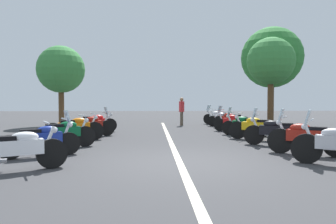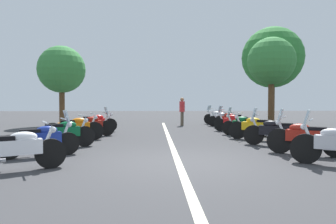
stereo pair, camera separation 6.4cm
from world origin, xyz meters
The scene contains 23 objects.
ground_plane centered at (0.00, 0.00, 0.00)m, with size 80.00×80.00×0.00m, color #38383A.
lane_centre_stripe centered at (3.98, 0.00, 0.00)m, with size 18.67×0.16×0.01m, color beige.
motorcycle_left_row_0 centered at (-0.79, 3.35, 0.45)m, with size 1.09×1.85×0.99m.
motorcycle_left_row_1 centered at (0.88, 3.46, 0.46)m, with size 1.06×1.83×1.19m.
motorcycle_left_row_2 centered at (2.34, 3.35, 0.46)m, with size 1.11×1.85×1.00m.
motorcycle_left_row_3 centered at (4.10, 3.45, 0.47)m, with size 0.94×2.04×1.02m.
motorcycle_left_row_4 centered at (5.45, 3.23, 0.47)m, with size 0.98×2.07×1.21m.
motorcycle_left_row_5 centered at (7.08, 3.32, 0.46)m, with size 0.99×2.03×1.00m.
motorcycle_right_row_1 centered at (0.82, -3.43, 0.48)m, with size 1.21×1.80×1.23m.
motorcycle_right_row_2 centered at (2.49, -3.31, 0.47)m, with size 1.14×1.92×1.21m.
motorcycle_right_row_3 centered at (3.99, -3.22, 0.47)m, with size 1.31×1.93×1.02m.
motorcycle_right_row_4 centered at (5.49, -3.22, 0.46)m, with size 1.09×1.88×1.19m.
motorcycle_right_row_5 centered at (7.11, -3.23, 0.45)m, with size 1.16×1.91×0.98m.
motorcycle_right_row_6 centered at (8.68, -3.44, 0.47)m, with size 1.35×1.70×1.22m.
motorcycle_right_row_7 centered at (10.12, -3.40, 0.44)m, with size 1.04×1.83×0.98m.
motorcycle_right_row_8 centered at (11.68, -3.38, 0.47)m, with size 1.39×1.66×1.21m.
traffic_cone_0 centered at (4.29, -4.86, 0.29)m, with size 0.36×0.36×0.61m.
traffic_cone_1 centered at (5.03, 4.79, 0.29)m, with size 0.36×0.36×0.61m.
traffic_cone_2 centered at (3.40, -4.79, 0.29)m, with size 0.36×0.36×0.61m.
bystander_1 centered at (10.96, -1.06, 0.97)m, with size 0.50×0.32×1.66m.
roadside_tree_0 centered at (12.10, -6.91, 4.21)m, with size 3.83×3.83×6.14m.
roadside_tree_1 centered at (9.91, -6.00, 3.67)m, with size 2.67×2.67×5.03m.
roadside_tree_2 centered at (11.37, 6.07, 3.31)m, with size 2.78×2.78×4.72m.
Camera 1 is at (-6.99, 0.60, 1.41)m, focal length 32.56 mm.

